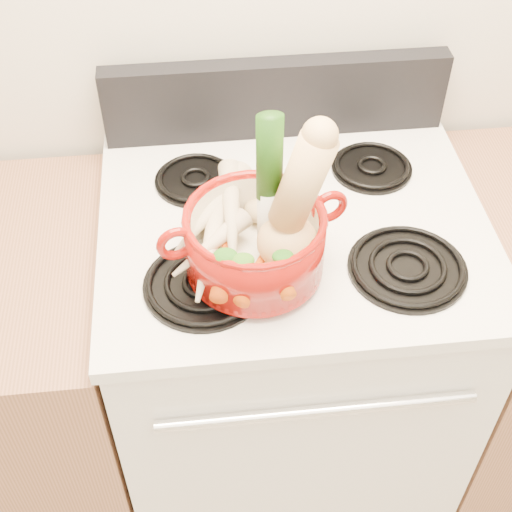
{
  "coord_description": "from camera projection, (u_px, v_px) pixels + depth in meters",
  "views": [
    {
      "loc": [
        -0.19,
        0.36,
        1.92
      ],
      "look_at": [
        -0.09,
        1.24,
        1.01
      ],
      "focal_mm": 50.0,
      "sensor_mm": 36.0,
      "label": 1
    }
  ],
  "objects": [
    {
      "name": "parsnip_1",
      "position": [
        209.0,
        252.0,
        1.26
      ],
      "size": [
        0.1,
        0.21,
        0.06
      ],
      "primitive_type": "cone",
      "rotation": [
        1.66,
        0.0,
        -0.26
      ],
      "color": "beige",
      "rests_on": "dutch_oven"
    },
    {
      "name": "carrot_2",
      "position": [
        277.0,
        265.0,
        1.24
      ],
      "size": [
        0.05,
        0.15,
        0.04
      ],
      "primitive_type": "cone",
      "rotation": [
        1.66,
        0.0,
        0.14
      ],
      "color": "#C34F09",
      "rests_on": "dutch_oven"
    },
    {
      "name": "control_backsplash",
      "position": [
        276.0,
        98.0,
        1.57
      ],
      "size": [
        0.76,
        0.05,
        0.18
      ],
      "primitive_type": "cube",
      "color": "black",
      "rests_on": "cooktop"
    },
    {
      "name": "stove_body",
      "position": [
        287.0,
        363.0,
        1.78
      ],
      "size": [
        0.76,
        0.65,
        0.92
      ],
      "primitive_type": "cube",
      "color": "silver",
      "rests_on": "floor"
    },
    {
      "name": "parsnip_2",
      "position": [
        227.0,
        225.0,
        1.31
      ],
      "size": [
        0.07,
        0.18,
        0.05
      ],
      "primitive_type": "cone",
      "rotation": [
        1.66,
        0.0,
        -0.2
      ],
      "color": "beige",
      "rests_on": "dutch_oven"
    },
    {
      "name": "burner_front_right",
      "position": [
        408.0,
        266.0,
        1.33
      ],
      "size": [
        0.22,
        0.22,
        0.02
      ],
      "primitive_type": "cylinder",
      "color": "black",
      "rests_on": "cooktop"
    },
    {
      "name": "burner_front_left",
      "position": [
        204.0,
        283.0,
        1.3
      ],
      "size": [
        0.22,
        0.22,
        0.02
      ],
      "primitive_type": "cylinder",
      "color": "black",
      "rests_on": "cooktop"
    },
    {
      "name": "burner_back_right",
      "position": [
        372.0,
        166.0,
        1.53
      ],
      "size": [
        0.17,
        0.17,
        0.02
      ],
      "primitive_type": "cylinder",
      "color": "black",
      "rests_on": "cooktop"
    },
    {
      "name": "parsnip_3",
      "position": [
        210.0,
        244.0,
        1.26
      ],
      "size": [
        0.16,
        0.14,
        0.05
      ],
      "primitive_type": "cone",
      "rotation": [
        1.66,
        0.0,
        -0.9
      ],
      "color": "beige",
      "rests_on": "dutch_oven"
    },
    {
      "name": "parsnip_4",
      "position": [
        210.0,
        210.0,
        1.31
      ],
      "size": [
        0.18,
        0.22,
        0.07
      ],
      "primitive_type": "cone",
      "rotation": [
        1.66,
        0.0,
        -0.66
      ],
      "color": "beige",
      "rests_on": "dutch_oven"
    },
    {
      "name": "leek",
      "position": [
        269.0,
        185.0,
        1.21
      ],
      "size": [
        0.05,
        0.06,
        0.3
      ],
      "primitive_type": "cylinder",
      "rotation": [
        -0.03,
        0.0,
        0.05
      ],
      "color": "beige",
      "rests_on": "dutch_oven"
    },
    {
      "name": "dutch_oven",
      "position": [
        255.0,
        242.0,
        1.27
      ],
      "size": [
        0.3,
        0.3,
        0.12
      ],
      "primitive_type": "cylinder",
      "rotation": [
        0.0,
        0.0,
        0.23
      ],
      "color": "maroon",
      "rests_on": "burner_front_left"
    },
    {
      "name": "cooktop",
      "position": [
        294.0,
        225.0,
        1.44
      ],
      "size": [
        0.78,
        0.67,
        0.03
      ],
      "primitive_type": "cube",
      "color": "white",
      "rests_on": "stove_body"
    },
    {
      "name": "ginger",
      "position": [
        265.0,
        212.0,
        1.35
      ],
      "size": [
        0.1,
        0.09,
        0.05
      ],
      "primitive_type": "ellipsoid",
      "rotation": [
        0.0,
        0.0,
        -0.41
      ],
      "color": "tan",
      "rests_on": "dutch_oven"
    },
    {
      "name": "carrot_1",
      "position": [
        223.0,
        266.0,
        1.25
      ],
      "size": [
        0.06,
        0.16,
        0.05
      ],
      "primitive_type": "cone",
      "rotation": [
        1.66,
        0.0,
        -0.18
      ],
      "color": "#C13E09",
      "rests_on": "dutch_oven"
    },
    {
      "name": "squash",
      "position": [
        298.0,
        203.0,
        1.19
      ],
      "size": [
        0.2,
        0.15,
        0.3
      ],
      "primitive_type": null,
      "rotation": [
        0.0,
        0.26,
        -0.22
      ],
      "color": "tan",
      "rests_on": "dutch_oven"
    },
    {
      "name": "parsnip_5",
      "position": [
        231.0,
        214.0,
        1.29
      ],
      "size": [
        0.06,
        0.24,
        0.07
      ],
      "primitive_type": "cone",
      "rotation": [
        1.66,
        0.0,
        -0.06
      ],
      "color": "beige",
      "rests_on": "dutch_oven"
    },
    {
      "name": "oven_handle",
      "position": [
        317.0,
        411.0,
        1.32
      ],
      "size": [
        0.6,
        0.02,
        0.02
      ],
      "primitive_type": "cylinder",
      "rotation": [
        0.0,
        1.57,
        0.0
      ],
      "color": "silver",
      "rests_on": "stove_body"
    },
    {
      "name": "parsnip_0",
      "position": [
        214.0,
        238.0,
        1.3
      ],
      "size": [
        0.05,
        0.23,
        0.06
      ],
      "primitive_type": "cone",
      "rotation": [
        1.66,
        0.0,
        0.03
      ],
      "color": "beige",
      "rests_on": "dutch_oven"
    },
    {
      "name": "pot_handle_left",
      "position": [
        176.0,
        244.0,
        1.21
      ],
      "size": [
        0.07,
        0.03,
        0.07
      ],
      "primitive_type": "torus",
      "rotation": [
        1.57,
        0.0,
        0.23
      ],
      "color": "maroon",
      "rests_on": "dutch_oven"
    },
    {
      "name": "carrot_0",
      "position": [
        256.0,
        272.0,
        1.25
      ],
      "size": [
        0.09,
        0.15,
        0.04
      ],
      "primitive_type": "cone",
      "rotation": [
        1.66,
        0.0,
        -0.46
      ],
      "color": "#C63809",
      "rests_on": "dutch_oven"
    },
    {
      "name": "pot_handle_right",
      "position": [
        329.0,
        207.0,
        1.27
      ],
      "size": [
        0.07,
        0.03,
        0.07
      ],
      "primitive_type": "torus",
      "rotation": [
        1.57,
        0.0,
        0.23
      ],
      "color": "maroon",
      "rests_on": "dutch_oven"
    },
    {
      "name": "burner_back_left",
      "position": [
        196.0,
        178.0,
        1.51
      ],
      "size": [
        0.17,
        0.17,
        0.02
      ],
      "primitive_type": "cylinder",
      "color": "black",
      "rests_on": "cooktop"
    }
  ]
}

